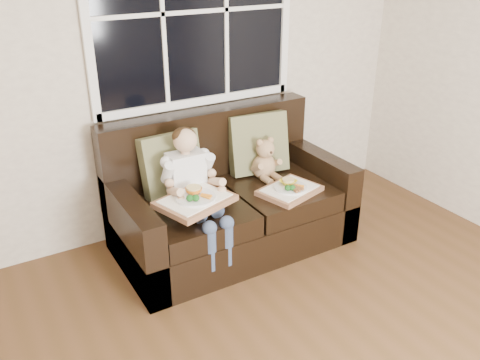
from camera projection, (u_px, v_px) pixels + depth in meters
room_walls at (442, 129)px, 1.52m from camera, size 4.52×5.02×2.71m
window_back at (195, 11)px, 3.60m from camera, size 1.62×0.04×1.37m
loveseat at (228, 205)px, 3.81m from camera, size 1.70×0.92×0.96m
pillow_left at (171, 164)px, 3.61m from camera, size 0.45×0.24×0.45m
pillow_right at (258, 143)px, 3.94m from camera, size 0.49×0.27×0.48m
child at (193, 181)px, 3.43m from camera, size 0.36×0.59×0.82m
teddy_bear at (265, 161)px, 3.86m from camera, size 0.19×0.25×0.33m
tray_left at (195, 200)px, 3.31m from camera, size 0.55×0.48×0.11m
tray_right at (290, 189)px, 3.66m from camera, size 0.49×0.42×0.10m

